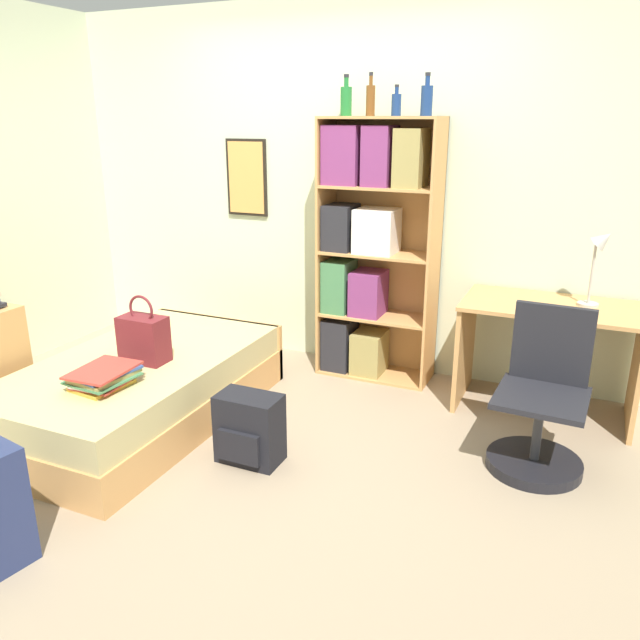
{
  "coord_description": "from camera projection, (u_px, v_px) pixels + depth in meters",
  "views": [
    {
      "loc": [
        1.74,
        -2.79,
        1.81
      ],
      "look_at": [
        0.42,
        0.18,
        0.75
      ],
      "focal_mm": 35.0,
      "sensor_mm": 36.0,
      "label": 1
    }
  ],
  "objects": [
    {
      "name": "handbag",
      "position": [
        144.0,
        338.0,
        3.72
      ],
      "size": [
        0.28,
        0.16,
        0.41
      ],
      "color": "maroon",
      "rests_on": "bed"
    },
    {
      "name": "bottle_brown",
      "position": [
        371.0,
        99.0,
        4.07
      ],
      "size": [
        0.06,
        0.06,
        0.27
      ],
      "color": "brown",
      "rests_on": "bookcase"
    },
    {
      "name": "bottle_green",
      "position": [
        346.0,
        100.0,
        4.16
      ],
      "size": [
        0.08,
        0.08,
        0.26
      ],
      "color": "#1E6B2D",
      "rests_on": "bookcase"
    },
    {
      "name": "bottle_clear",
      "position": [
        396.0,
        104.0,
        4.04
      ],
      "size": [
        0.06,
        0.06,
        0.19
      ],
      "color": "navy",
      "rests_on": "bookcase"
    },
    {
      "name": "desk",
      "position": [
        549.0,
        339.0,
        3.9
      ],
      "size": [
        1.07,
        0.61,
        0.71
      ],
      "color": "tan",
      "rests_on": "ground_plane"
    },
    {
      "name": "ground_plane",
      "position": [
        241.0,
        441.0,
        3.65
      ],
      "size": [
        14.0,
        14.0,
        0.0
      ],
      "primitive_type": "plane",
      "color": "gray"
    },
    {
      "name": "bookcase",
      "position": [
        367.0,
        246.0,
        4.35
      ],
      "size": [
        0.81,
        0.35,
        1.81
      ],
      "color": "tan",
      "rests_on": "ground_plane"
    },
    {
      "name": "bottle_blue",
      "position": [
        427.0,
        99.0,
        3.92
      ],
      "size": [
        0.08,
        0.08,
        0.26
      ],
      "color": "navy",
      "rests_on": "bookcase"
    },
    {
      "name": "desk_chair",
      "position": [
        540.0,
        420.0,
        3.33
      ],
      "size": [
        0.5,
        0.5,
        0.86
      ],
      "color": "black",
      "rests_on": "ground_plane"
    },
    {
      "name": "desk_lamp",
      "position": [
        600.0,
        253.0,
        3.69
      ],
      "size": [
        0.17,
        0.12,
        0.49
      ],
      "color": "#ADA89E",
      "rests_on": "desk"
    },
    {
      "name": "wall_back",
      "position": [
        339.0,
        190.0,
        4.55
      ],
      "size": [
        10.0,
        0.09,
        2.6
      ],
      "color": "beige",
      "rests_on": "ground_plane"
    },
    {
      "name": "backpack",
      "position": [
        249.0,
        429.0,
        3.4
      ],
      "size": [
        0.35,
        0.24,
        0.39
      ],
      "color": "black",
      "rests_on": "ground_plane"
    },
    {
      "name": "bed",
      "position": [
        142.0,
        388.0,
        3.88
      ],
      "size": [
        1.04,
        1.84,
        0.41
      ],
      "color": "tan",
      "rests_on": "ground_plane"
    },
    {
      "name": "book_stack_on_bed",
      "position": [
        103.0,
        377.0,
        3.39
      ],
      "size": [
        0.32,
        0.38,
        0.11
      ],
      "color": "gold",
      "rests_on": "bed"
    }
  ]
}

